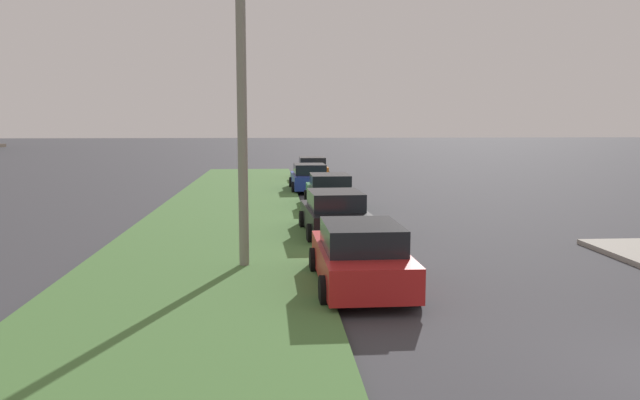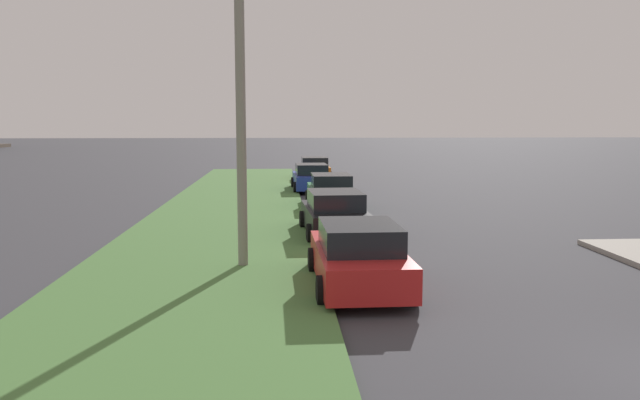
# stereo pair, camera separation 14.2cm
# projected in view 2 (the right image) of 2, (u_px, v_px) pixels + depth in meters

# --- Properties ---
(grass_median) EXTENTS (60.00, 6.00, 0.12)m
(grass_median) POSITION_uv_depth(u_px,v_px,m) (211.00, 247.00, 17.68)
(grass_median) COLOR #477238
(grass_median) RESTS_ON ground
(parked_car_red) EXTENTS (4.32, 2.06, 1.47)m
(parked_car_red) POSITION_uv_depth(u_px,v_px,m) (358.00, 257.00, 13.34)
(parked_car_red) COLOR red
(parked_car_red) RESTS_ON ground
(parked_car_black) EXTENTS (4.37, 2.16, 1.47)m
(parked_car_black) POSITION_uv_depth(u_px,v_px,m) (335.00, 214.00, 19.60)
(parked_car_black) COLOR black
(parked_car_black) RESTS_ON ground
(parked_car_green) EXTENTS (4.30, 2.02, 1.47)m
(parked_car_green) POSITION_uv_depth(u_px,v_px,m) (331.00, 192.00, 26.15)
(parked_car_green) COLOR #1E6B38
(parked_car_green) RESTS_ON ground
(parked_car_blue) EXTENTS (4.34, 2.09, 1.47)m
(parked_car_blue) POSITION_uv_depth(u_px,v_px,m) (311.00, 178.00, 32.73)
(parked_car_blue) COLOR #23389E
(parked_car_blue) RESTS_ON ground
(parked_car_orange) EXTENTS (4.30, 2.02, 1.47)m
(parked_car_orange) POSITION_uv_depth(u_px,v_px,m) (314.00, 169.00, 39.44)
(parked_car_orange) COLOR orange
(parked_car_orange) RESTS_ON ground
(streetlight) EXTENTS (0.83, 2.85, 7.50)m
(streetlight) POSITION_uv_depth(u_px,v_px,m) (255.00, 90.00, 14.78)
(streetlight) COLOR gray
(streetlight) RESTS_ON ground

